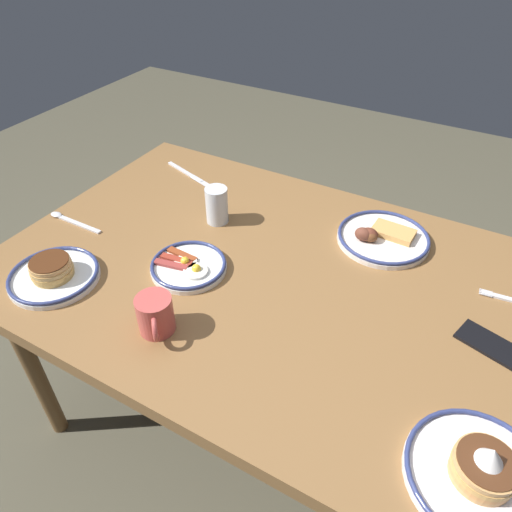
# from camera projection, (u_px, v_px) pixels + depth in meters

# --- Properties ---
(ground_plane) EXTENTS (6.00, 6.00, 0.00)m
(ground_plane) POSITION_uv_depth(u_px,v_px,m) (267.00, 421.00, 1.74)
(ground_plane) COLOR #4F4B3A
(dining_table) EXTENTS (1.49, 0.98, 0.72)m
(dining_table) POSITION_uv_depth(u_px,v_px,m) (271.00, 288.00, 1.32)
(dining_table) COLOR brown
(dining_table) RESTS_ON ground_plane
(plate_near_main) EXTENTS (0.27, 0.27, 0.05)m
(plate_near_main) POSITION_uv_depth(u_px,v_px,m) (382.00, 237.00, 1.38)
(plate_near_main) COLOR silver
(plate_near_main) RESTS_ON dining_table
(plate_center_pancakes) EXTENTS (0.24, 0.24, 0.06)m
(plate_center_pancakes) POSITION_uv_depth(u_px,v_px,m) (53.00, 274.00, 1.25)
(plate_center_pancakes) COLOR white
(plate_center_pancakes) RESTS_ON dining_table
(plate_far_companion) EXTENTS (0.21, 0.21, 0.04)m
(plate_far_companion) POSITION_uv_depth(u_px,v_px,m) (188.00, 266.00, 1.28)
(plate_far_companion) COLOR white
(plate_far_companion) RESTS_ON dining_table
(plate_far_side) EXTENTS (0.26, 0.26, 0.10)m
(plate_far_side) POSITION_uv_depth(u_px,v_px,m) (481.00, 473.00, 0.83)
(plate_far_side) COLOR white
(plate_far_side) RESTS_ON dining_table
(coffee_mug) EXTENTS (0.10, 0.11, 0.10)m
(coffee_mug) POSITION_uv_depth(u_px,v_px,m) (155.00, 315.00, 1.09)
(coffee_mug) COLOR #BF4C47
(coffee_mug) RESTS_ON dining_table
(drinking_glass) EXTENTS (0.07, 0.07, 0.11)m
(drinking_glass) POSITION_uv_depth(u_px,v_px,m) (217.00, 207.00, 1.44)
(drinking_glass) COLOR silver
(drinking_glass) RESTS_ON dining_table
(cell_phone) EXTENTS (0.16, 0.11, 0.01)m
(cell_phone) POSITION_uv_depth(u_px,v_px,m) (490.00, 344.00, 1.08)
(cell_phone) COLOR black
(cell_phone) RESTS_ON dining_table
(butter_knife) EXTENTS (0.22, 0.08, 0.01)m
(butter_knife) POSITION_uv_depth(u_px,v_px,m) (188.00, 174.00, 1.69)
(butter_knife) COLOR silver
(butter_knife) RESTS_ON dining_table
(tea_spoon) EXTENTS (0.20, 0.03, 0.01)m
(tea_spoon) POSITION_uv_depth(u_px,v_px,m) (68.00, 220.00, 1.47)
(tea_spoon) COLOR silver
(tea_spoon) RESTS_ON dining_table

